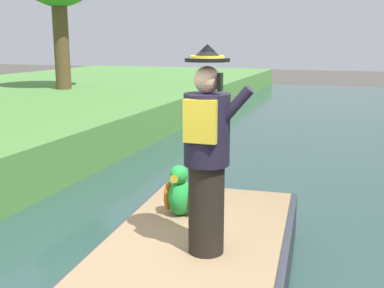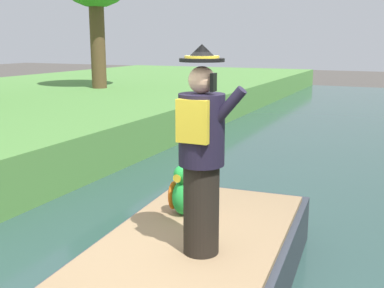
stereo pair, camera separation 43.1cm
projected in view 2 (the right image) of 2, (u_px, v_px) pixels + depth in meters
The scene contains 3 objects.
boat at pixel (182, 282), 4.36m from camera, with size 2.10×4.32×0.61m.
person_pirate at pixel (202, 153), 4.07m from camera, with size 0.61×0.42×1.85m.
parrot_plush at pixel (184, 193), 5.14m from camera, with size 0.36×0.34×0.57m.
Camera 2 is at (1.75, -3.35, 2.59)m, focal length 44.00 mm.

